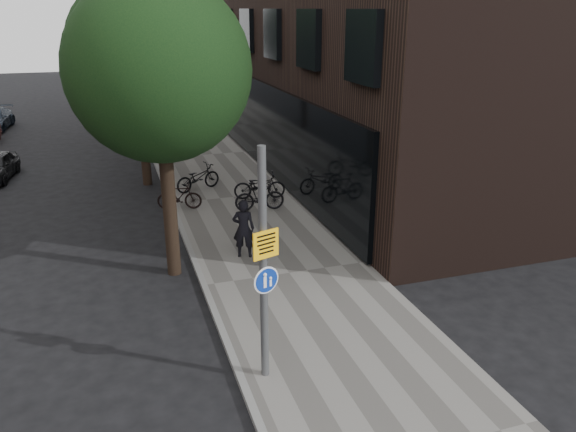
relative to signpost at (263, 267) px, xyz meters
name	(u,v)px	position (x,y,z in m)	size (l,w,h in m)	color
ground	(327,346)	(1.54, 0.67, -2.36)	(120.00, 120.00, 0.00)	black
sidewalk	(233,198)	(1.79, 10.67, -2.30)	(4.50, 60.00, 0.12)	slate
curb_edge	(172,204)	(-0.46, 10.67, -2.30)	(0.15, 60.00, 0.13)	slate
street_tree_near	(162,77)	(-0.99, 5.31, 2.75)	(4.40, 4.40, 7.50)	black
street_tree_mid	(138,52)	(-0.99, 13.81, 2.75)	(5.00, 5.00, 7.80)	black
street_tree_far	(126,40)	(-0.99, 22.81, 2.75)	(5.00, 5.00, 7.80)	black
signpost	(263,267)	(0.00, 0.00, 0.00)	(0.50, 0.19, 4.44)	#595B5E
pedestrian	(244,229)	(0.91, 5.39, -1.41)	(0.61, 0.40, 1.67)	black
parked_bike_facade_near	(259,186)	(2.67, 10.20, -1.75)	(0.65, 1.86, 0.98)	black
parked_bike_facade_far	(260,196)	(2.33, 8.95, -1.73)	(0.48, 1.70, 1.02)	black
parked_bike_curb_near	(198,178)	(0.70, 11.90, -1.75)	(0.65, 1.88, 0.99)	black
parked_bike_curb_far	(179,196)	(-0.26, 9.93, -1.78)	(0.43, 1.53, 0.92)	black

